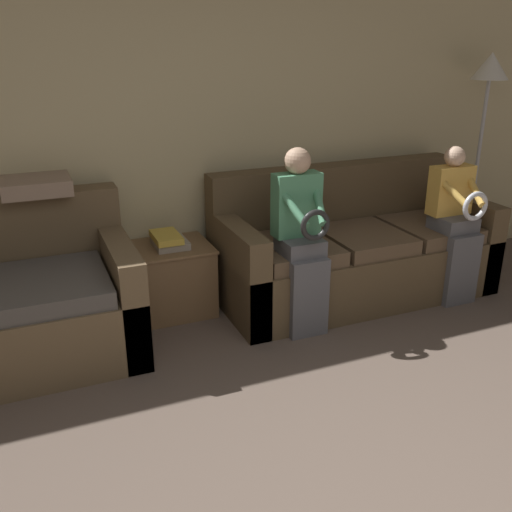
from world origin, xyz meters
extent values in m
cube|color=#C6B789|center=(0.00, 3.12, 1.27)|extent=(7.42, 0.06, 2.55)
cube|color=brown|center=(1.28, 2.55, 0.22)|extent=(2.14, 0.90, 0.44)
cube|color=brown|center=(1.28, 2.90, 0.71)|extent=(2.14, 0.20, 0.54)
cube|color=brown|center=(0.29, 2.55, 0.35)|extent=(0.16, 0.90, 0.71)
cube|color=brown|center=(2.27, 2.55, 0.35)|extent=(0.16, 0.90, 0.71)
cube|color=brown|center=(0.67, 2.45, 0.49)|extent=(0.57, 0.66, 0.11)
cube|color=brown|center=(1.28, 2.45, 0.49)|extent=(0.57, 0.66, 0.11)
cube|color=brown|center=(1.89, 2.45, 0.49)|extent=(0.57, 0.66, 0.11)
cube|color=brown|center=(-1.29, 2.53, 0.22)|extent=(1.67, 0.99, 0.45)
cube|color=brown|center=(-0.53, 2.53, 0.35)|extent=(0.16, 0.99, 0.71)
cube|color=#514C47|center=(-0.95, 2.43, 0.50)|extent=(0.64, 0.75, 0.11)
cube|color=#56565B|center=(0.63, 2.10, 0.27)|extent=(0.27, 0.10, 0.55)
cube|color=#56565B|center=(0.63, 2.24, 0.60)|extent=(0.27, 0.28, 0.11)
cube|color=#4C8E66|center=(0.63, 2.31, 0.87)|extent=(0.32, 0.14, 0.43)
sphere|color=tan|center=(0.63, 2.31, 1.16)|extent=(0.18, 0.18, 0.18)
torus|color=black|center=(0.63, 2.04, 0.81)|extent=(0.21, 0.04, 0.21)
cylinder|color=#4C8E66|center=(0.54, 2.18, 0.90)|extent=(0.13, 0.31, 0.23)
cylinder|color=#4C8E66|center=(0.73, 2.18, 0.90)|extent=(0.13, 0.31, 0.23)
cube|color=#56565B|center=(1.93, 2.10, 0.27)|extent=(0.28, 0.10, 0.55)
cube|color=#56565B|center=(1.93, 2.24, 0.60)|extent=(0.28, 0.28, 0.11)
cube|color=gold|center=(1.93, 2.31, 0.84)|extent=(0.33, 0.14, 0.37)
sphere|color=#DBB293|center=(1.93, 2.31, 1.09)|extent=(0.15, 0.15, 0.15)
torus|color=silver|center=(1.93, 2.04, 0.79)|extent=(0.22, 0.04, 0.22)
cylinder|color=gold|center=(1.83, 2.18, 0.87)|extent=(0.13, 0.31, 0.21)
cylinder|color=gold|center=(2.03, 2.18, 0.87)|extent=(0.13, 0.31, 0.21)
cube|color=brown|center=(-0.13, 2.81, 0.26)|extent=(0.57, 0.49, 0.51)
cube|color=brown|center=(-0.13, 2.81, 0.51)|extent=(0.59, 0.51, 0.02)
cube|color=gray|center=(-0.12, 2.80, 0.54)|extent=(0.23, 0.27, 0.05)
cube|color=gold|center=(-0.15, 2.80, 0.59)|extent=(0.18, 0.30, 0.05)
cylinder|color=#2D2B28|center=(2.62, 2.80, 0.01)|extent=(0.26, 0.26, 0.02)
cylinder|color=#B7B7BC|center=(2.62, 2.80, 0.81)|extent=(0.03, 0.03, 1.57)
cone|color=silver|center=(2.62, 2.80, 1.70)|extent=(0.30, 0.30, 0.21)
cube|color=gray|center=(-0.96, 2.93, 1.02)|extent=(0.43, 0.43, 0.10)
camera|label=1|loc=(-1.04, -0.97, 1.92)|focal=40.00mm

